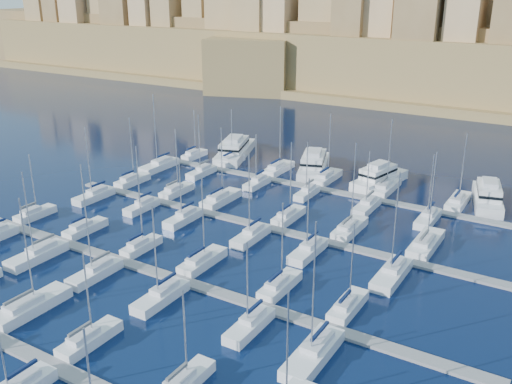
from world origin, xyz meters
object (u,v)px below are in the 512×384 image
Objects in this scene: sailboat_2 at (31,306)px; motor_yacht_d at (488,196)px; motor_yacht_c at (379,177)px; sailboat_4 at (184,382)px; motor_yacht_b at (314,164)px; motor_yacht_a at (235,149)px.

sailboat_2 is 80.56m from motor_yacht_d.
sailboat_2 is 0.96× the size of motor_yacht_d.
sailboat_2 is at bearing -106.88° from motor_yacht_c.
motor_yacht_c is (-4.64, 70.01, 1.02)m from sailboat_4.
sailboat_2 is at bearing -94.48° from motor_yacht_b.
sailboat_4 is 0.73× the size of motor_yacht_c.
sailboat_2 is 72.33m from motor_yacht_a.
motor_yacht_a is (-41.16, 71.96, 1.02)m from sailboat_4.
sailboat_2 reaches higher than motor_yacht_d.
sailboat_4 is at bearing -86.21° from motor_yacht_c.
motor_yacht_a is 1.24× the size of motor_yacht_d.
motor_yacht_d is at bearing -1.84° from motor_yacht_b.
sailboat_4 reaches higher than motor_yacht_a.
sailboat_4 reaches higher than motor_yacht_b.
motor_yacht_d is (41.93, 68.78, 0.96)m from sailboat_2.
sailboat_4 is at bearing -103.21° from motor_yacht_d.
motor_yacht_c is at bearing -3.06° from motor_yacht_a.
sailboat_2 is 71.74m from motor_yacht_c.
sailboat_2 is at bearing -77.46° from motor_yacht_a.
sailboat_4 is 0.58× the size of motor_yacht_a.
sailboat_2 reaches higher than motor_yacht_b.
motor_yacht_d is at bearing 58.63° from sailboat_2.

